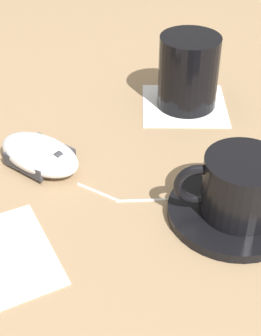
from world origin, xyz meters
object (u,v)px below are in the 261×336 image
object	(u,v)px
computer_mouse	(40,154)
drinking_glass	(188,72)
saucer	(232,212)
coffee_cup	(240,186)

from	to	relation	value
computer_mouse	drinking_glass	distance (m)	0.24
saucer	computer_mouse	distance (m)	0.23
saucer	drinking_glass	xyz separation A→B (m)	(-0.02, -0.23, 0.05)
saucer	computer_mouse	world-z (taller)	computer_mouse
saucer	coffee_cup	distance (m)	0.04
saucer	drinking_glass	distance (m)	0.24
coffee_cup	drinking_glass	distance (m)	0.24
saucer	drinking_glass	world-z (taller)	drinking_glass
computer_mouse	drinking_glass	xyz separation A→B (m)	(-0.21, -0.10, 0.04)
saucer	coffee_cup	bearing A→B (deg)	130.61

